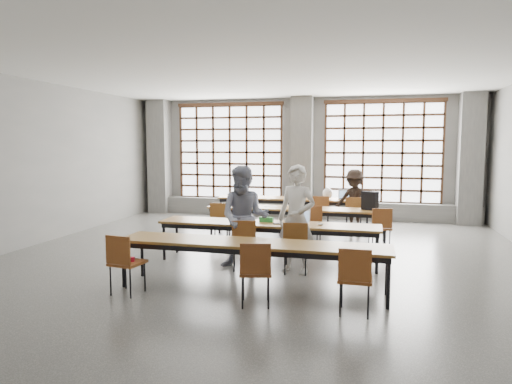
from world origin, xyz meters
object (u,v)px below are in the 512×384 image
at_px(desk_row_d, 251,246).
at_px(chair_mid_right, 380,224).
at_px(desk_row_b, 296,211).
at_px(chair_front_right, 296,242).
at_px(backpack, 370,201).
at_px(plastic_bag, 328,193).
at_px(chair_near_right, 355,274).
at_px(chair_near_left, 124,258).
at_px(mouse, 321,224).
at_px(chair_back_left, 236,207).
at_px(green_box, 266,220).
at_px(student_back, 354,201).
at_px(chair_mid_centre, 311,222).
at_px(desk_row_a, 293,200).
at_px(chair_back_right, 354,211).
at_px(chair_near_mid, 255,267).
at_px(chair_front_left, 244,239).
at_px(laptop_back, 345,197).
at_px(phone, 277,224).
at_px(student_female, 245,218).
at_px(chair_back_mid, 321,210).
at_px(desk_row_c, 268,226).
at_px(chair_mid_left, 220,218).
at_px(red_pouch, 127,259).
at_px(laptop_front, 299,220).

bearing_deg(desk_row_d, chair_mid_right, 58.82).
relative_size(desk_row_b, chair_front_right, 4.55).
bearing_deg(backpack, desk_row_b, -153.30).
bearing_deg(plastic_bag, chair_near_right, -81.69).
relative_size(chair_mid_right, chair_near_right, 1.00).
bearing_deg(chair_near_left, desk_row_b, 67.88).
distance_m(mouse, plastic_bag, 3.98).
relative_size(chair_back_left, green_box, 3.52).
height_order(student_back, plastic_bag, student_back).
bearing_deg(chair_mid_centre, desk_row_a, 108.04).
height_order(chair_back_left, chair_mid_right, same).
bearing_deg(chair_front_right, chair_back_right, 78.37).
height_order(desk_row_d, student_back, student_back).
xyz_separation_m(chair_near_mid, green_box, (-0.39, 2.36, 0.24)).
bearing_deg(chair_front_left, laptop_back, 72.78).
relative_size(chair_near_left, chair_near_right, 1.00).
bearing_deg(green_box, chair_back_left, 115.60).
bearing_deg(desk_row_a, chair_mid_right, -48.16).
xyz_separation_m(phone, plastic_bag, (0.53, 4.05, 0.14)).
bearing_deg(student_female, desk_row_a, 84.71).
height_order(phone, plastic_bag, plastic_bag).
distance_m(chair_back_mid, chair_back_right, 0.80).
bearing_deg(chair_mid_right, chair_mid_centre, 179.94).
height_order(chair_front_right, backpack, backpack).
bearing_deg(chair_near_mid, desk_row_c, 98.50).
height_order(desk_row_a, green_box, green_box).
relative_size(desk_row_a, chair_mid_left, 4.55).
bearing_deg(plastic_bag, desk_row_a, -176.82).
relative_size(chair_back_mid, green_box, 3.52).
bearing_deg(chair_near_left, chair_back_right, 61.61).
distance_m(chair_near_left, red_pouch, 0.09).
bearing_deg(desk_row_a, mouse, -73.81).
xyz_separation_m(chair_back_mid, chair_mid_centre, (-0.01, -1.82, 0.00)).
xyz_separation_m(desk_row_b, chair_front_right, (0.42, -2.71, -0.13)).
bearing_deg(backpack, desk_row_c, -104.98).
height_order(chair_back_right, mouse, chair_back_right).
bearing_deg(backpack, chair_near_mid, -83.22).
bearing_deg(chair_mid_right, chair_front_right, -123.73).
distance_m(chair_mid_right, phone, 2.41).
relative_size(chair_front_right, chair_near_left, 1.00).
bearing_deg(plastic_bag, mouse, -86.55).
relative_size(chair_mid_left, student_back, 0.57).
xyz_separation_m(chair_near_mid, laptop_front, (0.21, 2.39, 0.25)).
bearing_deg(desk_row_c, phone, -29.05).
height_order(desk_row_b, chair_front_right, chair_front_right).
distance_m(chair_back_left, chair_near_left, 5.55).
distance_m(chair_near_mid, backpack, 4.66).
bearing_deg(chair_mid_left, backpack, 12.01).
xyz_separation_m(chair_back_mid, backpack, (1.17, -1.14, 0.39)).
distance_m(chair_mid_left, chair_near_right, 4.81).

